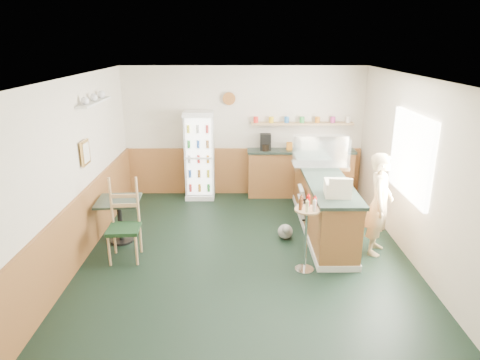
{
  "coord_description": "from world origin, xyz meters",
  "views": [
    {
      "loc": [
        -0.1,
        -5.84,
        3.2
      ],
      "look_at": [
        -0.08,
        0.6,
        1.07
      ],
      "focal_mm": 32.0,
      "sensor_mm": 36.0,
      "label": 1
    }
  ],
  "objects_px": {
    "cash_register": "(337,188)",
    "display_case": "(320,153)",
    "shopkeeper": "(379,204)",
    "cafe_table": "(119,212)",
    "drinks_fridge": "(200,155)",
    "cafe_chair": "(125,217)",
    "condiment_stand": "(307,225)"
  },
  "relations": [
    {
      "from": "cash_register",
      "to": "display_case",
      "type": "bearing_deg",
      "value": 95.22
    },
    {
      "from": "shopkeeper",
      "to": "cafe_table",
      "type": "relative_size",
      "value": 2.18
    },
    {
      "from": "drinks_fridge",
      "to": "cash_register",
      "type": "relative_size",
      "value": 4.68
    },
    {
      "from": "shopkeeper",
      "to": "cafe_table",
      "type": "bearing_deg",
      "value": 108.33
    },
    {
      "from": "drinks_fridge",
      "to": "cafe_chair",
      "type": "xyz_separation_m",
      "value": [
        -0.91,
        -2.63,
        -0.26
      ]
    },
    {
      "from": "condiment_stand",
      "to": "cash_register",
      "type": "bearing_deg",
      "value": 39.6
    },
    {
      "from": "cafe_table",
      "to": "display_case",
      "type": "bearing_deg",
      "value": 15.08
    },
    {
      "from": "display_case",
      "to": "cafe_table",
      "type": "distance_m",
      "value": 3.6
    },
    {
      "from": "cafe_chair",
      "to": "drinks_fridge",
      "type": "bearing_deg",
      "value": 66.96
    },
    {
      "from": "shopkeeper",
      "to": "cafe_chair",
      "type": "height_order",
      "value": "shopkeeper"
    },
    {
      "from": "condiment_stand",
      "to": "cafe_table",
      "type": "bearing_deg",
      "value": 162.05
    },
    {
      "from": "drinks_fridge",
      "to": "condiment_stand",
      "type": "height_order",
      "value": "drinks_fridge"
    },
    {
      "from": "drinks_fridge",
      "to": "cafe_table",
      "type": "bearing_deg",
      "value": -117.97
    },
    {
      "from": "cash_register",
      "to": "condiment_stand",
      "type": "distance_m",
      "value": 0.76
    },
    {
      "from": "cafe_chair",
      "to": "condiment_stand",
      "type": "bearing_deg",
      "value": -13.41
    },
    {
      "from": "shopkeeper",
      "to": "condiment_stand",
      "type": "height_order",
      "value": "shopkeeper"
    },
    {
      "from": "display_case",
      "to": "condiment_stand",
      "type": "distance_m",
      "value": 2.0
    },
    {
      "from": "drinks_fridge",
      "to": "cash_register",
      "type": "bearing_deg",
      "value": -49.56
    },
    {
      "from": "cafe_table",
      "to": "cafe_chair",
      "type": "xyz_separation_m",
      "value": [
        0.22,
        -0.5,
        0.13
      ]
    },
    {
      "from": "shopkeeper",
      "to": "cafe_chair",
      "type": "bearing_deg",
      "value": 115.37
    },
    {
      "from": "cafe_table",
      "to": "cafe_chair",
      "type": "height_order",
      "value": "cafe_chair"
    },
    {
      "from": "shopkeeper",
      "to": "display_case",
      "type": "bearing_deg",
      "value": 52.07
    },
    {
      "from": "display_case",
      "to": "cash_register",
      "type": "xyz_separation_m",
      "value": [
        0.0,
        -1.45,
        -0.17
      ]
    },
    {
      "from": "drinks_fridge",
      "to": "display_case",
      "type": "bearing_deg",
      "value": -28.19
    },
    {
      "from": "drinks_fridge",
      "to": "cafe_table",
      "type": "relative_size",
      "value": 2.47
    },
    {
      "from": "cash_register",
      "to": "shopkeeper",
      "type": "height_order",
      "value": "shopkeeper"
    },
    {
      "from": "display_case",
      "to": "shopkeeper",
      "type": "bearing_deg",
      "value": -61.35
    },
    {
      "from": "display_case",
      "to": "cafe_chair",
      "type": "bearing_deg",
      "value": -156.01
    },
    {
      "from": "shopkeeper",
      "to": "drinks_fridge",
      "type": "bearing_deg",
      "value": 73.35
    },
    {
      "from": "shopkeeper",
      "to": "cafe_table",
      "type": "distance_m",
      "value": 4.13
    },
    {
      "from": "display_case",
      "to": "cash_register",
      "type": "height_order",
      "value": "display_case"
    },
    {
      "from": "condiment_stand",
      "to": "display_case",
      "type": "bearing_deg",
      "value": 75.02
    }
  ]
}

